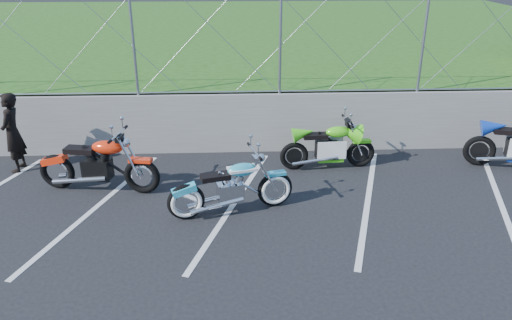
{
  "coord_description": "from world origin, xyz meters",
  "views": [
    {
      "loc": [
        0.02,
        -6.86,
        4.18
      ],
      "look_at": [
        0.4,
        1.3,
        0.69
      ],
      "focal_mm": 35.0,
      "sensor_mm": 36.0,
      "label": 1
    }
  ],
  "objects_px": {
    "person_standing": "(12,133)",
    "naked_orange": "(100,166)",
    "sportbike_green": "(329,148)",
    "cruiser_turquoise": "(233,189)"
  },
  "relations": [
    {
      "from": "person_standing",
      "to": "naked_orange",
      "type": "bearing_deg",
      "value": 60.33
    },
    {
      "from": "cruiser_turquoise",
      "to": "sportbike_green",
      "type": "height_order",
      "value": "cruiser_turquoise"
    },
    {
      "from": "naked_orange",
      "to": "sportbike_green",
      "type": "relative_size",
      "value": 1.17
    },
    {
      "from": "cruiser_turquoise",
      "to": "person_standing",
      "type": "bearing_deg",
      "value": 140.95
    },
    {
      "from": "sportbike_green",
      "to": "person_standing",
      "type": "bearing_deg",
      "value": 175.04
    },
    {
      "from": "cruiser_turquoise",
      "to": "naked_orange",
      "type": "distance_m",
      "value": 2.6
    },
    {
      "from": "naked_orange",
      "to": "person_standing",
      "type": "bearing_deg",
      "value": 161.68
    },
    {
      "from": "naked_orange",
      "to": "sportbike_green",
      "type": "height_order",
      "value": "naked_orange"
    },
    {
      "from": "cruiser_turquoise",
      "to": "person_standing",
      "type": "relative_size",
      "value": 1.33
    },
    {
      "from": "sportbike_green",
      "to": "person_standing",
      "type": "height_order",
      "value": "person_standing"
    }
  ]
}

